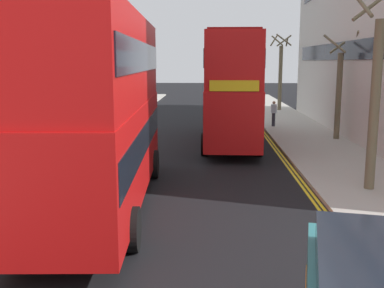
{
  "coord_description": "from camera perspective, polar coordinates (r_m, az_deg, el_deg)",
  "views": [
    {
      "loc": [
        1.01,
        -2.68,
        4.27
      ],
      "look_at": [
        0.5,
        11.0,
        1.8
      ],
      "focal_mm": 43.02,
      "sensor_mm": 36.0,
      "label": 1
    }
  ],
  "objects": [
    {
      "name": "sidewalk_right",
      "position": [
        19.92,
        18.1,
        -2.46
      ],
      "size": [
        4.0,
        80.0,
        0.14
      ],
      "primitive_type": "cube",
      "color": "#ADA89E",
      "rests_on": "ground"
    },
    {
      "name": "sidewalk_left",
      "position": [
        20.56,
        -19.35,
        -2.15
      ],
      "size": [
        4.0,
        80.0,
        0.14
      ],
      "primitive_type": "cube",
      "color": "#ADA89E",
      "rests_on": "ground"
    },
    {
      "name": "double_decker_bus_oncoming",
      "position": [
        24.12,
        4.83,
        7.24
      ],
      "size": [
        2.96,
        10.86,
        5.64
      ],
      "color": "red",
      "rests_on": "ground"
    },
    {
      "name": "street_tree_mid",
      "position": [
        25.81,
        17.79,
        6.41
      ],
      "size": [
        1.96,
        1.56,
        5.66
      ],
      "color": "#6B6047",
      "rests_on": "sidewalk_right"
    },
    {
      "name": "pedestrian_far",
      "position": [
        30.05,
        10.09,
        3.79
      ],
      "size": [
        0.34,
        0.22,
        1.62
      ],
      "color": "#2D2D38",
      "rests_on": "sidewalk_right"
    },
    {
      "name": "double_decker_bus_away",
      "position": [
        13.54,
        -11.2,
        4.78
      ],
      "size": [
        3.14,
        10.9,
        5.64
      ],
      "color": "#B20F0F",
      "rests_on": "ground"
    },
    {
      "name": "kerb_line_inner",
      "position": [
        17.52,
        12.73,
        -4.13
      ],
      "size": [
        0.1,
        56.0,
        0.01
      ],
      "primitive_type": "cube",
      "color": "yellow",
      "rests_on": "ground"
    },
    {
      "name": "street_tree_far",
      "position": [
        40.19,
        10.9,
        8.72
      ],
      "size": [
        1.88,
        1.84,
        6.39
      ],
      "color": "#6B6047",
      "rests_on": "sidewalk_right"
    },
    {
      "name": "kerb_line_outer",
      "position": [
        17.55,
        13.24,
        -4.12
      ],
      "size": [
        0.1,
        56.0,
        0.01
      ],
      "primitive_type": "cube",
      "color": "yellow",
      "rests_on": "ground"
    },
    {
      "name": "street_tree_near",
      "position": [
        15.79,
        21.78,
        5.98
      ],
      "size": [
        1.7,
        1.67,
        6.45
      ],
      "color": "#6B6047",
      "rests_on": "sidewalk_right"
    }
  ]
}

